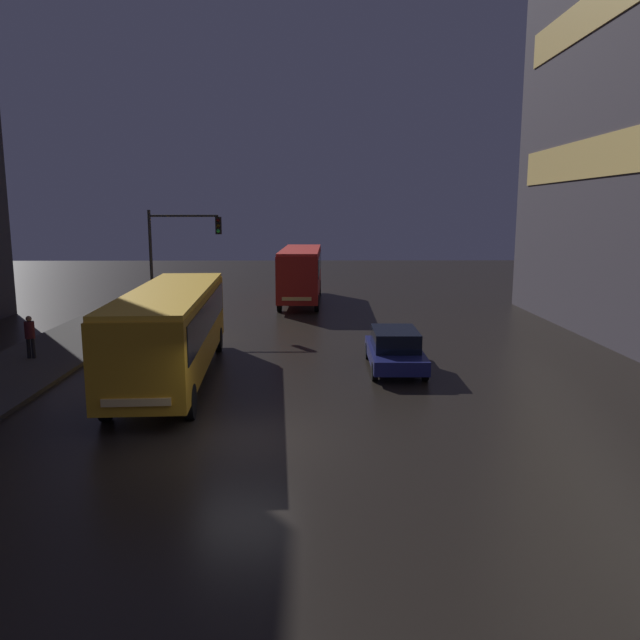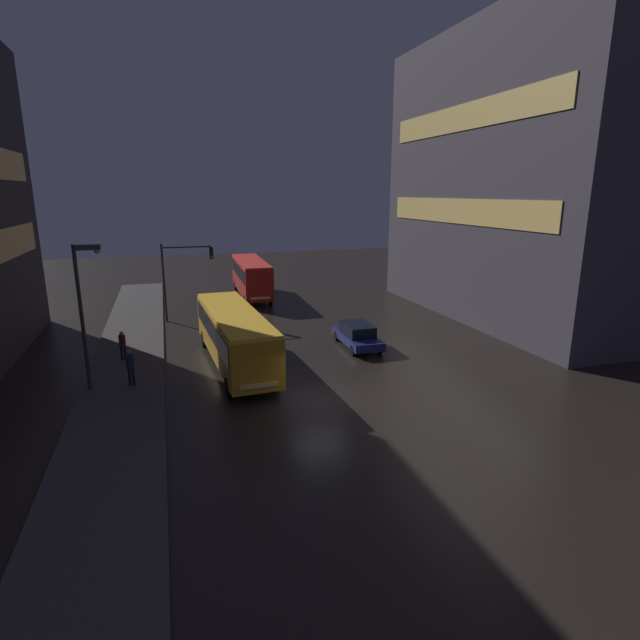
# 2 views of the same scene
# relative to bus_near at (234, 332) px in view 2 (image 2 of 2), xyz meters

# --- Properties ---
(ground_plane) EXTENTS (120.00, 120.00, 0.00)m
(ground_plane) POSITION_rel_bus_near_xyz_m (3.14, -6.04, -1.95)
(ground_plane) COLOR black
(sidewalk_left) EXTENTS (4.00, 48.00, 0.15)m
(sidewalk_left) POSITION_rel_bus_near_xyz_m (-5.86, 3.96, -1.88)
(sidewalk_left) COLOR #3D3A38
(sidewalk_left) RESTS_ON ground
(building_right_block) EXTENTS (10.07, 23.85, 21.02)m
(building_right_block) POSITION_rel_bus_near_xyz_m (22.49, 5.83, 8.56)
(building_right_block) COLOR #423D47
(building_right_block) RESTS_ON ground
(bus_near) EXTENTS (3.17, 11.64, 3.16)m
(bus_near) POSITION_rel_bus_near_xyz_m (0.00, 0.00, 0.00)
(bus_near) COLOR orange
(bus_near) RESTS_ON ground
(bus_far) EXTENTS (2.72, 10.66, 3.45)m
(bus_far) POSITION_rel_bus_near_xyz_m (4.13, 18.75, 0.17)
(bus_far) COLOR #AD1E19
(bus_far) RESTS_ON ground
(car_taxi) EXTENTS (2.01, 4.69, 1.49)m
(car_taxi) POSITION_rel_bus_near_xyz_m (7.89, 1.33, -1.19)
(car_taxi) COLOR navy
(car_taxi) RESTS_ON ground
(pedestrian_near) EXTENTS (0.53, 0.53, 1.66)m
(pedestrian_near) POSITION_rel_bus_near_xyz_m (-6.08, 2.61, -0.82)
(pedestrian_near) COLOR black
(pedestrian_near) RESTS_ON sidewalk_left
(pedestrian_mid) EXTENTS (0.45, 0.45, 1.84)m
(pedestrian_mid) POSITION_rel_bus_near_xyz_m (-5.41, -1.80, -0.69)
(pedestrian_mid) COLOR black
(pedestrian_mid) RESTS_ON sidewalk_left
(traffic_light_main) EXTENTS (3.80, 0.35, 5.86)m
(traffic_light_main) POSITION_rel_bus_near_xyz_m (-2.23, 11.59, 2.07)
(traffic_light_main) COLOR #2D2D2D
(traffic_light_main) RESTS_ON ground
(street_lamp_sidewalk) EXTENTS (1.25, 0.36, 7.05)m
(street_lamp_sidewalk) POSITION_rel_bus_near_xyz_m (-7.11, -1.66, 2.92)
(street_lamp_sidewalk) COLOR #2D2D2D
(street_lamp_sidewalk) RESTS_ON sidewalk_left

